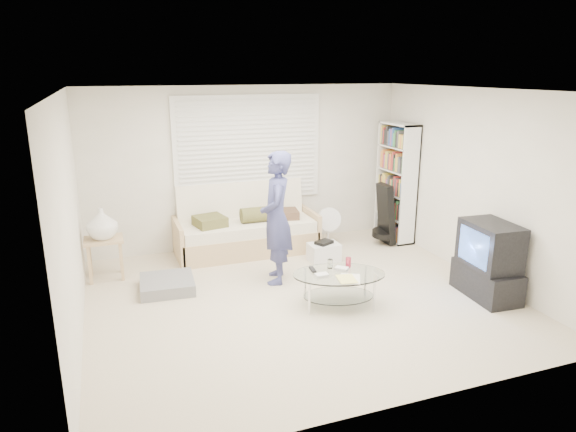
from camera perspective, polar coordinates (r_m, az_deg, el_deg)
name	(u,v)px	position (r m, az deg, el deg)	size (l,w,h in m)	color
ground	(300,298)	(6.41, 1.32, -9.12)	(5.00, 5.00, 0.00)	#C2B597
room_shell	(287,161)	(6.35, -0.16, 6.09)	(5.02, 4.52, 2.51)	beige
window_blinds	(249,149)	(7.99, -4.39, 7.49)	(2.32, 0.08, 1.62)	silver
futon_sofa	(246,230)	(7.91, -4.68, -1.58)	(2.14, 0.86, 1.05)	tan
grey_floor_pillow	(167,284)	(6.79, -13.28, -7.40)	(0.66, 0.66, 0.15)	slate
side_table	(102,227)	(7.18, -19.95, -1.11)	(0.50, 0.40, 0.98)	tan
bookshelf	(396,182)	(8.54, 11.92, 3.69)	(0.30, 0.81, 1.91)	white
guitar_case	(385,219)	(8.32, 10.76, -0.28)	(0.35, 0.36, 0.98)	black
floor_fan	(328,223)	(8.16, 4.47, -0.83)	(0.38, 0.26, 0.63)	white
storage_bin	(324,252)	(7.58, 4.01, -3.99)	(0.45, 0.31, 0.31)	white
tv_unit	(488,261)	(6.76, 21.38, -4.70)	(0.53, 0.90, 0.95)	black
coffee_table	(339,280)	(6.14, 5.65, -7.05)	(1.24, 0.95, 0.53)	silver
standing_person	(276,218)	(6.64, -1.30, -0.21)	(0.63, 0.42, 1.74)	navy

